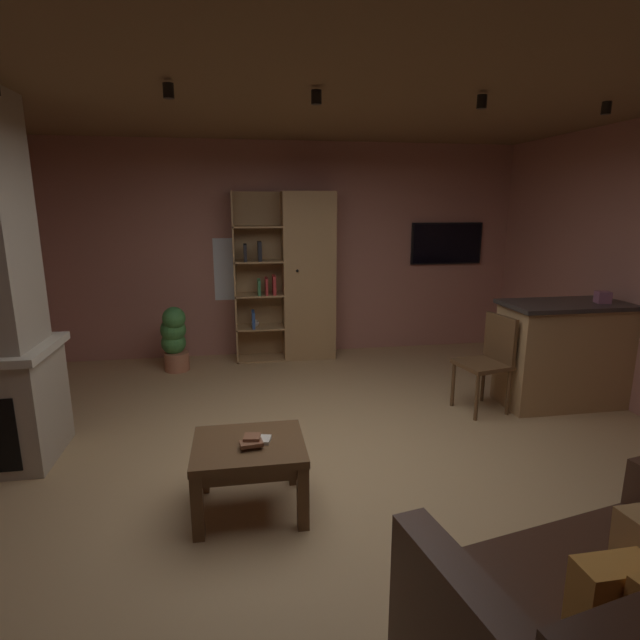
{
  "coord_description": "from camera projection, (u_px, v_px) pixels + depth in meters",
  "views": [
    {
      "loc": [
        -0.62,
        -3.33,
        1.93
      ],
      "look_at": [
        0.0,
        0.4,
        1.05
      ],
      "focal_mm": 27.74,
      "sensor_mm": 36.0,
      "label": 1
    }
  ],
  "objects": [
    {
      "name": "floor",
      "position": [
        329.0,
        468.0,
        3.74
      ],
      "size": [
        6.1,
        6.12,
        0.02
      ],
      "primitive_type": "cube",
      "color": "tan",
      "rests_on": "ground"
    },
    {
      "name": "wall_back",
      "position": [
        286.0,
        251.0,
        6.4
      ],
      "size": [
        6.22,
        0.06,
        2.71
      ],
      "primitive_type": "cube",
      "color": "#AD7060",
      "rests_on": "ground"
    },
    {
      "name": "ceiling",
      "position": [
        330.0,
        77.0,
        3.12
      ],
      "size": [
        6.1,
        6.12,
        0.02
      ],
      "primitive_type": "cube",
      "color": "brown"
    },
    {
      "name": "window_pane_back",
      "position": [
        241.0,
        269.0,
        6.33
      ],
      "size": [
        0.7,
        0.01,
        0.79
      ],
      "primitive_type": "cube",
      "color": "white"
    },
    {
      "name": "bookshelf_cabinet",
      "position": [
        301.0,
        278.0,
        6.24
      ],
      "size": [
        1.25,
        0.41,
        2.09
      ],
      "color": "#A87F51",
      "rests_on": "ground"
    },
    {
      "name": "kitchen_bar_counter",
      "position": [
        574.0,
        353.0,
        4.84
      ],
      "size": [
        1.45,
        0.61,
        1.02
      ],
      "color": "#A87F51",
      "rests_on": "ground"
    },
    {
      "name": "tissue_box",
      "position": [
        603.0,
        297.0,
        4.68
      ],
      "size": [
        0.15,
        0.15,
        0.11
      ],
      "primitive_type": "cube",
      "rotation": [
        0.0,
        0.0,
        -0.26
      ],
      "color": "#995972",
      "rests_on": "kitchen_bar_counter"
    },
    {
      "name": "leather_couch",
      "position": [
        627.0,
        630.0,
        1.93
      ],
      "size": [
        1.64,
        1.19,
        0.84
      ],
      "color": "#382116",
      "rests_on": "ground"
    },
    {
      "name": "coffee_table",
      "position": [
        249.0,
        456.0,
        3.14
      ],
      "size": [
        0.7,
        0.59,
        0.47
      ],
      "color": "brown",
      "rests_on": "ground"
    },
    {
      "name": "table_book_0",
      "position": [
        259.0,
        439.0,
        3.14
      ],
      "size": [
        0.16,
        0.14,
        0.02
      ],
      "primitive_type": "cube",
      "rotation": [
        0.0,
        0.0,
        -0.25
      ],
      "color": "beige",
      "rests_on": "coffee_table"
    },
    {
      "name": "table_book_1",
      "position": [
        251.0,
        443.0,
        3.04
      ],
      "size": [
        0.15,
        0.1,
        0.02
      ],
      "primitive_type": "cube",
      "rotation": [
        0.0,
        0.0,
        0.14
      ],
      "color": "brown",
      "rests_on": "coffee_table"
    },
    {
      "name": "table_book_2",
      "position": [
        252.0,
        437.0,
        3.08
      ],
      "size": [
        0.11,
        0.11,
        0.02
      ],
      "primitive_type": "cube",
      "rotation": [
        0.0,
        0.0,
        -0.15
      ],
      "color": "brown",
      "rests_on": "coffee_table"
    },
    {
      "name": "dining_chair",
      "position": [
        490.0,
        357.0,
        4.69
      ],
      "size": [
        0.5,
        0.5,
        0.92
      ],
      "color": "brown",
      "rests_on": "ground"
    },
    {
      "name": "potted_floor_plant",
      "position": [
        174.0,
        337.0,
        5.84
      ],
      "size": [
        0.32,
        0.35,
        0.78
      ],
      "color": "#B77051",
      "rests_on": "ground"
    },
    {
      "name": "wall_mounted_tv",
      "position": [
        446.0,
        243.0,
        6.67
      ],
      "size": [
        0.98,
        0.06,
        0.55
      ],
      "color": "black"
    },
    {
      "name": "track_light_spot_1",
      "position": [
        168.0,
        91.0,
        3.14
      ],
      "size": [
        0.07,
        0.07,
        0.09
      ],
      "primitive_type": "cylinder",
      "color": "black"
    },
    {
      "name": "track_light_spot_2",
      "position": [
        316.0,
        97.0,
        3.32
      ],
      "size": [
        0.07,
        0.07,
        0.09
      ],
      "primitive_type": "cylinder",
      "color": "black"
    },
    {
      "name": "track_light_spot_3",
      "position": [
        482.0,
        102.0,
        3.47
      ],
      "size": [
        0.07,
        0.07,
        0.09
      ],
      "primitive_type": "cylinder",
      "color": "black"
    },
    {
      "name": "track_light_spot_4",
      "position": [
        606.0,
        108.0,
        3.69
      ],
      "size": [
        0.07,
        0.07,
        0.09
      ],
      "primitive_type": "cylinder",
      "color": "black"
    }
  ]
}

